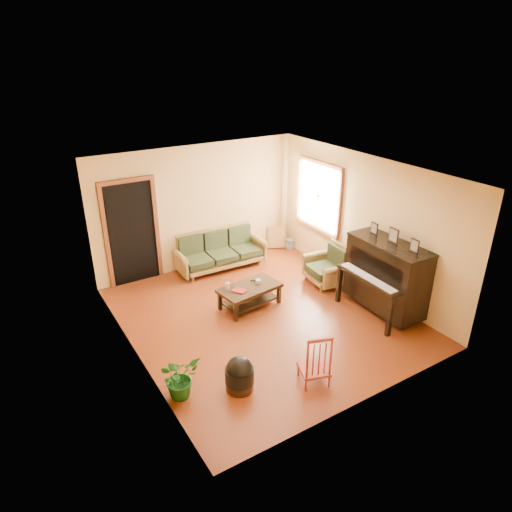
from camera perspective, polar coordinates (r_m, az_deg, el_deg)
floor at (r=8.15m, az=0.86°, el=-7.51°), size 5.00×5.00×0.00m
doorway at (r=9.21m, az=-15.24°, el=2.68°), size 1.08×0.16×2.05m
window at (r=9.68m, az=7.88°, el=7.42°), size 0.12×1.36×1.46m
sofa at (r=9.70m, az=-4.38°, el=0.70°), size 1.92×0.86×0.81m
coffee_table at (r=8.34m, az=-0.79°, el=-5.06°), size 1.18×0.74×0.41m
armchair at (r=9.14m, az=8.73°, el=-1.15°), size 0.84×0.88×0.80m
piano at (r=8.32m, az=15.93°, el=-2.61°), size 0.93×1.52×1.32m
footstool at (r=6.52m, az=-2.07°, el=-14.94°), size 0.45×0.45×0.39m
red_chair at (r=6.55m, az=7.34°, el=-12.43°), size 0.51×0.53×0.84m
leaning_frame at (r=10.70m, az=2.64°, el=2.43°), size 0.43×0.25×0.57m
ceramic_crock at (r=10.76m, az=4.24°, el=1.51°), size 0.20×0.20×0.22m
potted_plant at (r=6.44m, az=-9.52°, el=-14.72°), size 0.66×0.61×0.60m
book at (r=8.03m, az=-2.41°, el=-4.62°), size 0.27×0.29×0.02m
candle at (r=8.16m, az=-3.53°, el=-3.74°), size 0.08×0.08×0.12m
glass_jar at (r=8.35m, az=0.27°, el=-3.19°), size 0.13×0.13×0.06m
remote at (r=8.45m, az=-0.19°, el=-3.02°), size 0.16×0.08×0.02m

